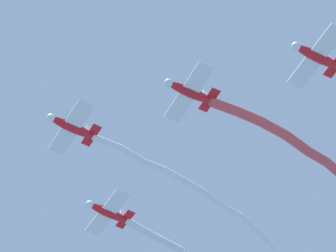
{
  "coord_description": "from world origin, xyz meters",
  "views": [
    {
      "loc": [
        -40.42,
        -3.24,
        6.45
      ],
      "look_at": [
        1.56,
        -8.24,
        61.37
      ],
      "focal_mm": 83.1,
      "sensor_mm": 36.0,
      "label": 1
    }
  ],
  "objects_px": {
    "airplane_right_wing": "(108,212)",
    "airplane_slot": "(316,56)",
    "airplane_left_wing": "(189,92)",
    "airplane_lead": "(71,127)"
  },
  "relations": [
    {
      "from": "airplane_left_wing",
      "to": "airplane_right_wing",
      "type": "bearing_deg",
      "value": -89.44
    },
    {
      "from": "airplane_lead",
      "to": "airplane_left_wing",
      "type": "bearing_deg",
      "value": 129.7
    },
    {
      "from": "airplane_left_wing",
      "to": "airplane_right_wing",
      "type": "relative_size",
      "value": 1.01
    },
    {
      "from": "airplane_lead",
      "to": "airplane_slot",
      "type": "xyz_separation_m",
      "value": [
        -10.08,
        -19.92,
        -0.3
      ]
    },
    {
      "from": "airplane_right_wing",
      "to": "airplane_slot",
      "type": "height_order",
      "value": "airplane_right_wing"
    },
    {
      "from": "airplane_right_wing",
      "to": "airplane_slot",
      "type": "xyz_separation_m",
      "value": [
        -20.52,
        -15.94,
        -0.6
      ]
    },
    {
      "from": "airplane_left_wing",
      "to": "airplane_right_wing",
      "type": "height_order",
      "value": "airplane_right_wing"
    },
    {
      "from": "airplane_left_wing",
      "to": "airplane_slot",
      "type": "distance_m",
      "value": 11.17
    },
    {
      "from": "airplane_left_wing",
      "to": "airplane_slot",
      "type": "xyz_separation_m",
      "value": [
        -5.05,
        -9.96,
        -0.3
      ]
    },
    {
      "from": "airplane_slot",
      "to": "airplane_lead",
      "type": "bearing_deg",
      "value": -48.28
    }
  ]
}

